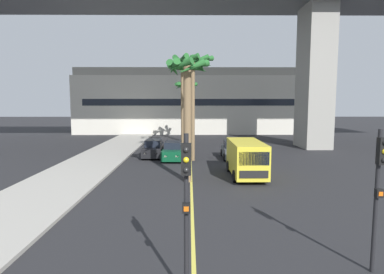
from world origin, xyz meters
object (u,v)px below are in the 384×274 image
(car_queue_front, at_px, (173,151))
(palm_tree_farthest_median, at_px, (186,96))
(palm_tree_near_median, at_px, (183,82))
(palm_tree_far_median, at_px, (193,71))
(car_queue_second, at_px, (232,150))
(car_queue_third, at_px, (153,149))
(palm_tree_mid_median, at_px, (187,87))
(traffic_light_right_far_corner, at_px, (379,182))
(delivery_van, at_px, (246,158))
(traffic_light_median_near, at_px, (186,195))

(car_queue_front, xyz_separation_m, palm_tree_farthest_median, (1.04, 11.85, 5.02))
(palm_tree_near_median, height_order, palm_tree_far_median, palm_tree_far_median)
(car_queue_second, xyz_separation_m, palm_tree_farthest_median, (-4.18, 11.24, 5.02))
(car_queue_third, height_order, palm_tree_mid_median, palm_tree_mid_median)
(car_queue_front, relative_size, car_queue_third, 1.01)
(palm_tree_near_median, relative_size, palm_tree_farthest_median, 1.18)
(car_queue_second, height_order, palm_tree_farthest_median, palm_tree_farthest_median)
(car_queue_second, height_order, traffic_light_right_far_corner, traffic_light_right_far_corner)
(car_queue_third, relative_size, delivery_van, 0.78)
(traffic_light_right_far_corner, height_order, palm_tree_near_median, palm_tree_near_median)
(car_queue_front, distance_m, car_queue_third, 2.36)
(palm_tree_near_median, xyz_separation_m, palm_tree_mid_median, (0.52, -12.60, -1.11))
(palm_tree_farthest_median, bearing_deg, delivery_van, -77.24)
(traffic_light_median_near, distance_m, traffic_light_right_far_corner, 5.56)
(car_queue_third, xyz_separation_m, delivery_van, (7.04, -7.89, 0.57))
(car_queue_third, height_order, traffic_light_right_far_corner, traffic_light_right_far_corner)
(traffic_light_median_near, distance_m, palm_tree_near_median, 25.15)
(car_queue_third, xyz_separation_m, palm_tree_mid_median, (3.14, -9.21, 5.16))
(car_queue_second, xyz_separation_m, traffic_light_median_near, (-3.91, -20.54, 1.99))
(car_queue_third, height_order, palm_tree_farthest_median, palm_tree_farthest_median)
(delivery_van, bearing_deg, car_queue_second, 89.66)
(car_queue_front, height_order, car_queue_second, same)
(delivery_van, xyz_separation_m, traffic_light_median_near, (-3.87, -13.49, 1.43))
(traffic_light_right_far_corner, bearing_deg, delivery_van, 97.23)
(traffic_light_median_near, bearing_deg, palm_tree_near_median, 91.27)
(delivery_van, height_order, palm_tree_far_median, palm_tree_far_median)
(traffic_light_median_near, height_order, traffic_light_right_far_corner, same)
(car_queue_front, bearing_deg, palm_tree_near_median, 81.03)
(car_queue_second, bearing_deg, palm_tree_mid_median, -115.23)
(car_queue_second, height_order, delivery_van, delivery_van)
(car_queue_front, distance_m, traffic_light_right_far_corner, 19.98)
(palm_tree_far_median, bearing_deg, car_queue_front, 166.51)
(car_queue_second, relative_size, palm_tree_far_median, 0.46)
(car_queue_front, xyz_separation_m, palm_tree_mid_median, (1.28, -7.75, 5.16))
(delivery_van, distance_m, palm_tree_near_median, 13.39)
(car_queue_second, bearing_deg, traffic_light_right_far_corner, -85.52)
(car_queue_front, bearing_deg, palm_tree_mid_median, -80.60)
(car_queue_third, height_order, palm_tree_far_median, palm_tree_far_median)
(palm_tree_mid_median, xyz_separation_m, palm_tree_far_median, (0.42, 7.34, 1.69))
(traffic_light_median_near, distance_m, palm_tree_far_median, 20.12)
(palm_tree_near_median, bearing_deg, palm_tree_farthest_median, 87.75)
(delivery_van, height_order, palm_tree_near_median, palm_tree_near_median)
(palm_tree_mid_median, height_order, palm_tree_farthest_median, palm_tree_mid_median)
(car_queue_third, relative_size, traffic_light_median_near, 0.98)
(car_queue_front, distance_m, palm_tree_farthest_median, 12.91)
(car_queue_third, xyz_separation_m, palm_tree_near_median, (2.62, 3.39, 6.27))
(traffic_light_right_far_corner, distance_m, palm_tree_far_median, 19.58)
(car_queue_second, xyz_separation_m, palm_tree_far_median, (-3.52, -1.02, 6.84))
(traffic_light_median_near, relative_size, palm_tree_far_median, 0.47)
(palm_tree_mid_median, height_order, palm_tree_far_median, palm_tree_far_median)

